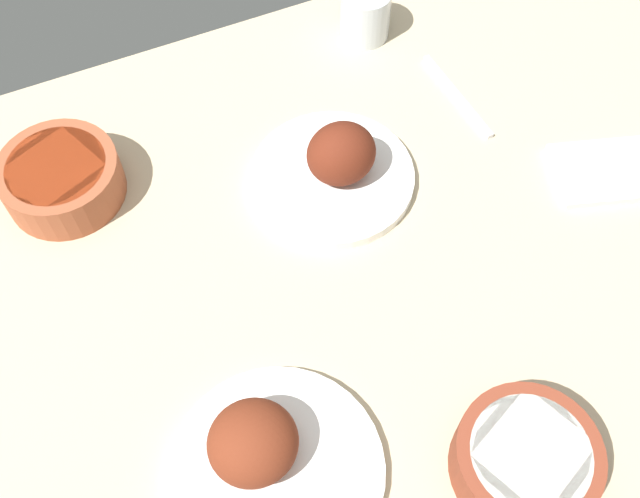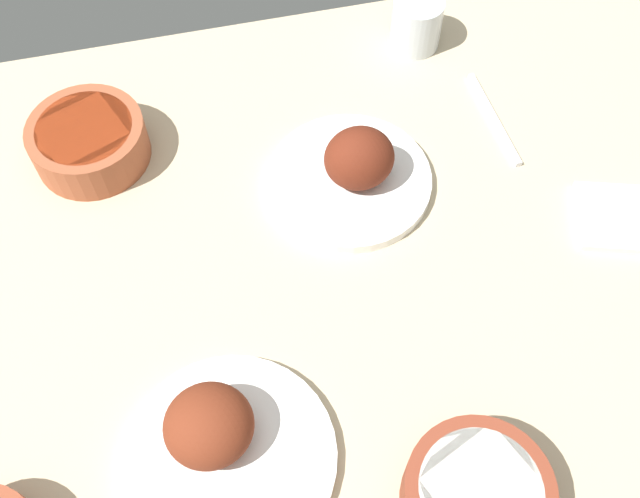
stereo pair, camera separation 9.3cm
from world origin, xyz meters
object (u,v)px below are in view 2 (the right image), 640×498
at_px(plate_center_main, 354,171).
at_px(bowl_cream, 477,496).
at_px(bowl_sauce, 89,141).
at_px(water_tumbler, 417,23).
at_px(plate_near_viewer, 221,444).
at_px(spoon_loose, 494,118).

relative_size(plate_center_main, bowl_cream, 1.45).
xyz_separation_m(bowl_sauce, water_tumbler, (0.50, 0.11, 0.01)).
xyz_separation_m(bowl_cream, bowl_sauce, (-0.36, 0.57, -0.00)).
distance_m(plate_center_main, bowl_sauce, 0.36).
bearing_deg(plate_center_main, water_tumbler, 56.23).
height_order(bowl_cream, water_tumbler, water_tumbler).
bearing_deg(plate_near_viewer, spoon_loose, 40.03).
relative_size(bowl_sauce, spoon_loose, 0.90).
bearing_deg(bowl_sauce, bowl_cream, -57.93).
bearing_deg(plate_near_viewer, bowl_cream, -24.96).
distance_m(water_tumbler, spoon_loose, 0.19).
bearing_deg(water_tumbler, plate_center_main, -123.77).
xyz_separation_m(plate_near_viewer, spoon_loose, (0.46, 0.39, -0.02)).
height_order(water_tumbler, spoon_loose, water_tumbler).
bearing_deg(water_tumbler, bowl_sauce, -167.56).
height_order(plate_near_viewer, spoon_loose, plate_near_viewer).
bearing_deg(spoon_loose, bowl_sauce, 80.26).
bearing_deg(spoon_loose, bowl_cream, 154.24).
bearing_deg(plate_near_viewer, water_tumbler, 55.06).
bearing_deg(bowl_cream, plate_near_viewer, 155.04).
height_order(bowl_sauce, spoon_loose, bowl_sauce).
distance_m(plate_center_main, plate_near_viewer, 0.40).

